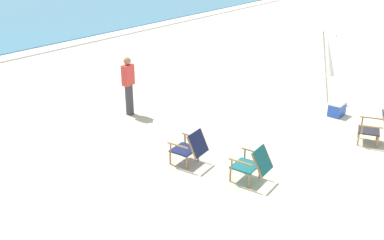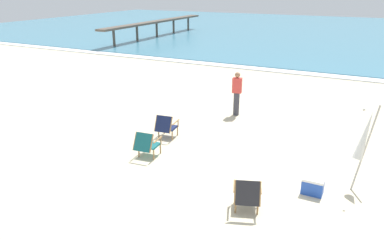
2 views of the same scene
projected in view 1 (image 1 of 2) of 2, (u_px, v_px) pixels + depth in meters
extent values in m
plane|color=beige|center=(298.00, 135.00, 11.24)|extent=(80.00, 80.00, 0.00)
cube|color=white|center=(24.00, 53.00, 18.59)|extent=(80.00, 1.10, 0.06)
cube|color=#28282D|center=(369.00, 130.00, 10.74)|extent=(0.65, 0.63, 0.04)
cylinder|color=olive|center=(358.00, 139.00, 10.67)|extent=(0.04, 0.04, 0.32)
cylinder|color=olive|center=(359.00, 131.00, 11.07)|extent=(0.04, 0.04, 0.32)
cylinder|color=olive|center=(378.00, 142.00, 10.53)|extent=(0.04, 0.04, 0.32)
cylinder|color=olive|center=(377.00, 134.00, 10.94)|extent=(0.04, 0.04, 0.32)
cube|color=olive|center=(371.00, 127.00, 10.41)|extent=(0.21, 0.51, 0.02)
cylinder|color=olive|center=(362.00, 130.00, 10.51)|extent=(0.04, 0.04, 0.22)
cube|color=olive|center=(371.00, 118.00, 10.89)|extent=(0.21, 0.51, 0.02)
cylinder|color=olive|center=(362.00, 121.00, 10.99)|extent=(0.04, 0.04, 0.22)
cube|color=#19234C|center=(184.00, 149.00, 9.81)|extent=(0.57, 0.54, 0.04)
cube|color=#19234C|center=(198.00, 144.00, 9.55)|extent=(0.52, 0.31, 0.49)
cylinder|color=olive|center=(170.00, 158.00, 9.80)|extent=(0.04, 0.04, 0.32)
cylinder|color=olive|center=(182.00, 149.00, 10.16)|extent=(0.04, 0.04, 0.32)
cylinder|color=olive|center=(187.00, 163.00, 9.59)|extent=(0.04, 0.04, 0.32)
cylinder|color=olive|center=(198.00, 154.00, 9.95)|extent=(0.04, 0.04, 0.32)
cube|color=olive|center=(178.00, 145.00, 9.50)|extent=(0.10, 0.53, 0.02)
cylinder|color=olive|center=(171.00, 148.00, 9.64)|extent=(0.04, 0.04, 0.22)
cube|color=olive|center=(192.00, 136.00, 9.93)|extent=(0.10, 0.53, 0.02)
cylinder|color=olive|center=(185.00, 138.00, 10.07)|extent=(0.04, 0.04, 0.22)
cylinder|color=olive|center=(191.00, 148.00, 9.35)|extent=(0.07, 0.26, 0.49)
cylinder|color=olive|center=(204.00, 139.00, 9.74)|extent=(0.07, 0.26, 0.49)
cube|color=#196066|center=(245.00, 166.00, 9.13)|extent=(0.57, 0.53, 0.04)
cube|color=#196066|center=(262.00, 161.00, 8.86)|extent=(0.52, 0.33, 0.48)
cylinder|color=olive|center=(230.00, 174.00, 9.13)|extent=(0.04, 0.04, 0.32)
cylinder|color=olive|center=(241.00, 165.00, 9.48)|extent=(0.04, 0.04, 0.32)
cylinder|color=olive|center=(249.00, 181.00, 8.91)|extent=(0.04, 0.04, 0.32)
cylinder|color=olive|center=(260.00, 171.00, 9.26)|extent=(0.04, 0.04, 0.32)
cube|color=olive|center=(240.00, 162.00, 8.82)|extent=(0.09, 0.53, 0.02)
cylinder|color=olive|center=(232.00, 164.00, 8.96)|extent=(0.04, 0.04, 0.22)
cube|color=olive|center=(253.00, 151.00, 9.25)|extent=(0.09, 0.53, 0.02)
cylinder|color=olive|center=(245.00, 154.00, 9.39)|extent=(0.04, 0.04, 0.22)
cylinder|color=olive|center=(257.00, 166.00, 8.66)|extent=(0.07, 0.28, 0.48)
cylinder|color=olive|center=(268.00, 156.00, 9.05)|extent=(0.07, 0.28, 0.48)
cylinder|color=#B7B2A8|center=(326.00, 67.00, 13.25)|extent=(0.37, 0.58, 2.02)
cone|color=white|center=(329.00, 57.00, 13.02)|extent=(0.47, 0.58, 1.17)
sphere|color=#B7B2A8|center=(336.00, 36.00, 12.59)|extent=(0.06, 0.06, 0.06)
cylinder|color=#383842|center=(129.00, 100.00, 12.38)|extent=(0.22, 0.22, 0.86)
cube|color=#D13D38|center=(128.00, 75.00, 12.10)|extent=(0.37, 0.26, 0.56)
sphere|color=#9E7051|center=(127.00, 61.00, 11.95)|extent=(0.20, 0.20, 0.20)
cube|color=blue|center=(337.00, 110.00, 12.39)|extent=(0.48, 0.34, 0.34)
cube|color=white|center=(338.00, 103.00, 12.31)|extent=(0.49, 0.35, 0.06)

